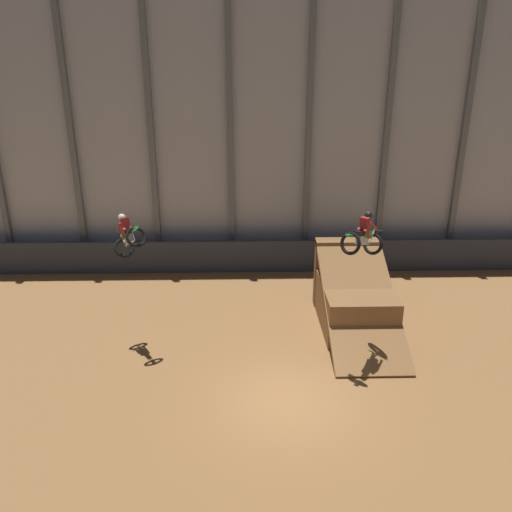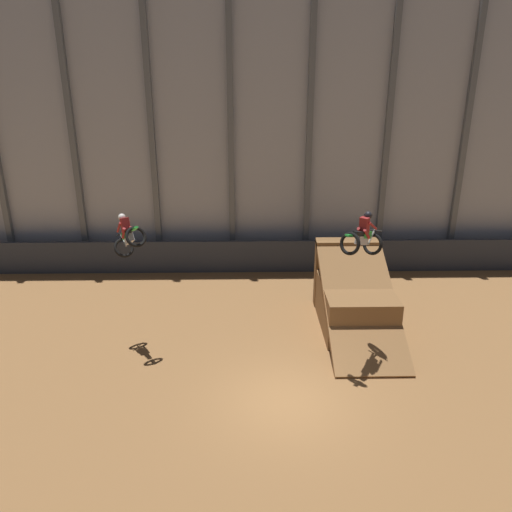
{
  "view_description": "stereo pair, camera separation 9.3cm",
  "coord_description": "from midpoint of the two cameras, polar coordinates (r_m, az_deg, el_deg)",
  "views": [
    {
      "loc": [
        -1.24,
        -12.96,
        9.67
      ],
      "look_at": [
        -0.81,
        5.1,
        2.94
      ],
      "focal_mm": 35.0,
      "sensor_mm": 36.0,
      "label": 1
    },
    {
      "loc": [
        -1.15,
        -12.96,
        9.67
      ],
      "look_at": [
        -0.81,
        5.1,
        2.94
      ],
      "focal_mm": 35.0,
      "sensor_mm": 36.0,
      "label": 2
    }
  ],
  "objects": [
    {
      "name": "ground_plane",
      "position": [
        16.21,
        3.25,
        -16.21
      ],
      "size": [
        60.0,
        60.0,
        0.0
      ],
      "primitive_type": "plane",
      "color": "olive"
    },
    {
      "name": "lower_barrier",
      "position": [
        25.3,
        1.41,
        -0.02
      ],
      "size": [
        31.36,
        0.2,
        1.65
      ],
      "color": "#2D333D",
      "rests_on": "ground_plane"
    },
    {
      "name": "rider_bike_right_air",
      "position": [
        16.38,
        12.0,
        2.16
      ],
      "size": [
        1.68,
        1.67,
        1.61
      ],
      "rotation": [
        -0.25,
        0.0,
        -0.79
      ],
      "color": "black"
    },
    {
      "name": "rider_bike_left_air",
      "position": [
        17.89,
        -14.56,
        2.19
      ],
      "size": [
        1.56,
        1.78,
        1.68
      ],
      "rotation": [
        -0.55,
        0.0,
        0.62
      ],
      "color": "black"
    },
    {
      "name": "dirt_ramp",
      "position": [
        20.53,
        10.92,
        -4.78
      ],
      "size": [
        2.71,
        5.98,
        3.13
      ],
      "color": "brown",
      "rests_on": "ground_plane"
    },
    {
      "name": "arena_back_wall",
      "position": [
        24.98,
        1.41,
        13.09
      ],
      "size": [
        32.0,
        0.4,
        12.95
      ],
      "color": "#A3A8B2",
      "rests_on": "ground_plane"
    }
  ]
}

